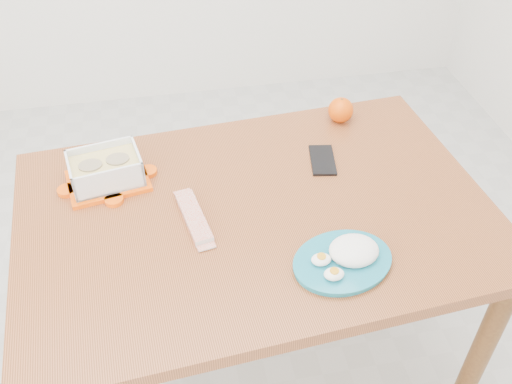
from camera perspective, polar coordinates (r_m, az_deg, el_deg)
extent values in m
plane|color=#B7B7B2|center=(2.15, -5.14, -15.03)|extent=(3.50, 3.50, 0.00)
cube|color=#9A512B|center=(1.53, 0.00, -2.25)|extent=(1.31, 0.93, 0.04)
cylinder|color=brown|center=(1.82, 21.40, -15.00)|extent=(0.06, 0.06, 0.71)
cylinder|color=brown|center=(2.04, -18.40, -6.00)|extent=(0.06, 0.06, 0.71)
cylinder|color=brown|center=(2.20, 11.84, -0.39)|extent=(0.06, 0.06, 0.71)
cube|color=#FF5707|center=(1.65, -14.57, 1.09)|extent=(0.24, 0.20, 0.01)
cube|color=silver|center=(1.62, -14.84, 2.33)|extent=(0.21, 0.17, 0.08)
cube|color=tan|center=(1.62, -14.79, 2.12)|extent=(0.20, 0.16, 0.05)
cylinder|color=#9C8A66|center=(1.61, -16.18, 2.32)|extent=(0.07, 0.07, 0.02)
cylinder|color=#9C8A66|center=(1.61, -13.63, 2.95)|extent=(0.07, 0.07, 0.02)
sphere|color=red|center=(1.84, 8.47, 8.12)|extent=(0.08, 0.08, 0.08)
cylinder|color=#187388|center=(1.39, 8.62, -6.96)|extent=(0.29, 0.29, 0.02)
ellipsoid|color=white|center=(1.38, 9.82, -5.47)|extent=(0.14, 0.13, 0.05)
ellipsoid|color=white|center=(1.37, 6.53, -6.72)|extent=(0.06, 0.05, 0.02)
ellipsoid|color=white|center=(1.34, 7.80, -8.14)|extent=(0.06, 0.05, 0.02)
cube|color=red|center=(1.49, -6.26, -2.50)|extent=(0.08, 0.20, 0.02)
cube|color=black|center=(1.68, 6.67, 3.19)|extent=(0.09, 0.15, 0.01)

